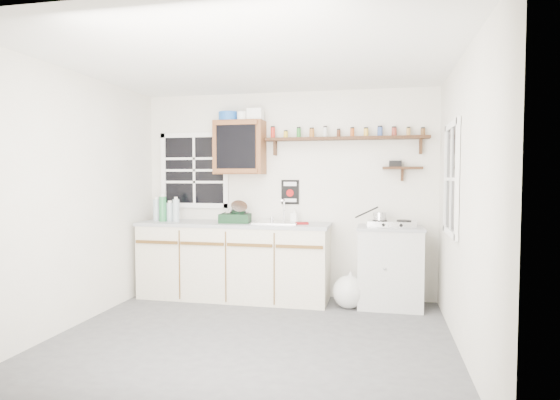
{
  "coord_description": "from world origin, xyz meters",
  "views": [
    {
      "loc": [
        1.13,
        -4.05,
        1.48
      ],
      "look_at": [
        0.15,
        0.55,
        1.24
      ],
      "focal_mm": 30.0,
      "sensor_mm": 36.0,
      "label": 1
    }
  ],
  "objects_px": {
    "upper_cabinet": "(240,148)",
    "hotplate": "(392,224)",
    "right_cabinet": "(390,267)",
    "spice_shelf": "(345,138)",
    "dish_rack": "(236,216)",
    "main_cabinet": "(234,260)"
  },
  "relations": [
    {
      "from": "upper_cabinet",
      "to": "spice_shelf",
      "type": "bearing_deg",
      "value": 3.13
    },
    {
      "from": "spice_shelf",
      "to": "hotplate",
      "type": "relative_size",
      "value": 3.57
    },
    {
      "from": "main_cabinet",
      "to": "spice_shelf",
      "type": "bearing_deg",
      "value": 9.29
    },
    {
      "from": "right_cabinet",
      "to": "dish_rack",
      "type": "bearing_deg",
      "value": -178.6
    },
    {
      "from": "spice_shelf",
      "to": "dish_rack",
      "type": "bearing_deg",
      "value": -169.63
    },
    {
      "from": "main_cabinet",
      "to": "upper_cabinet",
      "type": "xyz_separation_m",
      "value": [
        0.03,
        0.14,
        1.36
      ]
    },
    {
      "from": "spice_shelf",
      "to": "main_cabinet",
      "type": "bearing_deg",
      "value": -170.71
    },
    {
      "from": "dish_rack",
      "to": "hotplate",
      "type": "distance_m",
      "value": 1.81
    },
    {
      "from": "upper_cabinet",
      "to": "hotplate",
      "type": "bearing_deg",
      "value": -4.36
    },
    {
      "from": "main_cabinet",
      "to": "hotplate",
      "type": "xyz_separation_m",
      "value": [
        1.85,
        0.01,
        0.48
      ]
    },
    {
      "from": "right_cabinet",
      "to": "spice_shelf",
      "type": "bearing_deg",
      "value": 160.61
    },
    {
      "from": "main_cabinet",
      "to": "right_cabinet",
      "type": "relative_size",
      "value": 2.54
    },
    {
      "from": "main_cabinet",
      "to": "dish_rack",
      "type": "bearing_deg",
      "value": -26.12
    },
    {
      "from": "upper_cabinet",
      "to": "dish_rack",
      "type": "xyz_separation_m",
      "value": [
        0.0,
        -0.16,
        -0.82
      ]
    },
    {
      "from": "dish_rack",
      "to": "hotplate",
      "type": "bearing_deg",
      "value": -5.92
    },
    {
      "from": "upper_cabinet",
      "to": "hotplate",
      "type": "distance_m",
      "value": 2.02
    },
    {
      "from": "upper_cabinet",
      "to": "dish_rack",
      "type": "distance_m",
      "value": 0.83
    },
    {
      "from": "right_cabinet",
      "to": "hotplate",
      "type": "bearing_deg",
      "value": -54.36
    },
    {
      "from": "hotplate",
      "to": "spice_shelf",
      "type": "bearing_deg",
      "value": 160.67
    },
    {
      "from": "main_cabinet",
      "to": "right_cabinet",
      "type": "height_order",
      "value": "main_cabinet"
    },
    {
      "from": "right_cabinet",
      "to": "spice_shelf",
      "type": "distance_m",
      "value": 1.58
    },
    {
      "from": "right_cabinet",
      "to": "upper_cabinet",
      "type": "xyz_separation_m",
      "value": [
        -1.8,
        0.12,
        1.37
      ]
    }
  ]
}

